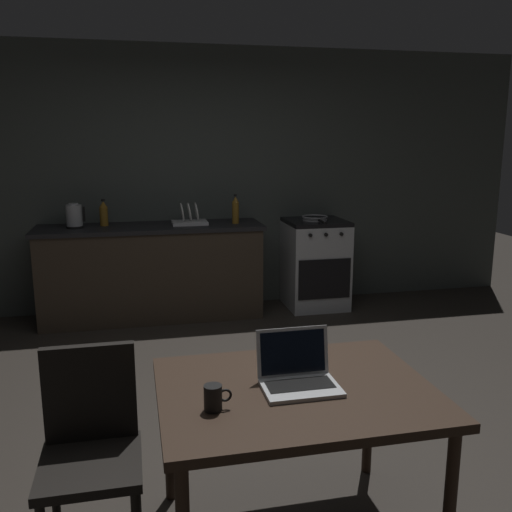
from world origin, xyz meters
TOP-DOWN VIEW (x-y plane):
  - ground_plane at (0.00, 0.00)m, footprint 12.00×12.00m
  - back_wall at (0.30, 2.66)m, footprint 6.40×0.10m
  - kitchen_counter at (-0.51, 2.31)m, footprint 2.16×0.64m
  - stove_oven at (1.17, 2.30)m, footprint 0.60×0.62m
  - dining_table at (-0.02, -0.98)m, footprint 1.16×0.89m
  - chair at (-0.87, -0.92)m, footprint 0.40×0.40m
  - laptop at (-0.01, -0.98)m, footprint 0.32×0.26m
  - electric_kettle at (-1.20, 2.31)m, footprint 0.17×0.15m
  - bottle at (0.32, 2.26)m, footprint 0.07×0.07m
  - frying_pan at (1.15, 2.28)m, footprint 0.27×0.44m
  - coffee_mug at (-0.39, -1.11)m, footprint 0.11×0.07m
  - dish_rack at (-0.13, 2.31)m, footprint 0.34×0.26m
  - bottle_b at (-0.94, 2.39)m, footprint 0.08×0.08m

SIDE VIEW (x-z plane):
  - ground_plane at x=0.00m, z-range 0.00..0.00m
  - stove_oven at x=1.17m, z-range 0.00..0.92m
  - kitchen_counter at x=-0.51m, z-range 0.00..0.92m
  - chair at x=-0.87m, z-range 0.07..0.98m
  - dining_table at x=-0.02m, z-range 0.29..1.00m
  - laptop at x=-0.01m, z-range 0.65..0.87m
  - coffee_mug at x=-0.39m, z-range 0.72..0.82m
  - frying_pan at x=1.15m, z-range 0.92..0.97m
  - dish_rack at x=-0.13m, z-range 0.86..1.07m
  - electric_kettle at x=-1.20m, z-range 0.91..1.15m
  - bottle_b at x=-0.94m, z-range 0.91..1.17m
  - bottle at x=0.32m, z-range 0.91..1.20m
  - back_wall at x=0.30m, z-range 0.00..2.64m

